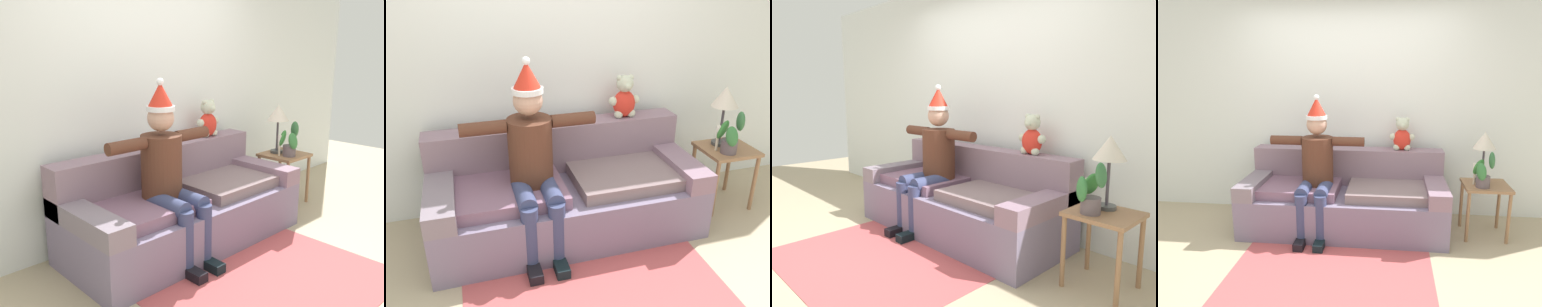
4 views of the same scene
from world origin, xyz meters
The scene contains 10 objects.
ground_plane centered at (0.00, 0.00, 0.00)m, with size 10.00×10.00×0.00m, color tan.
back_wall centered at (0.00, 1.55, 1.35)m, with size 7.00×0.10×2.70m, color white.
couch centered at (0.00, 1.01, 0.33)m, with size 2.21×0.93×0.85m.
person_seated centered at (-0.29, 0.84, 0.76)m, with size 1.02×0.77×1.51m.
teddy_bear centered at (0.63, 1.30, 1.02)m, with size 0.29×0.17×0.38m.
side_table centered at (1.52, 0.96, 0.47)m, with size 0.47×0.44×0.58m.
table_lamp centered at (1.49, 1.05, 1.01)m, with size 0.24×0.24×0.55m.
potted_plant centered at (1.46, 0.86, 0.73)m, with size 0.24×0.25×0.39m.
candle_tall centered at (1.39, 0.94, 0.73)m, with size 0.04×0.04×0.23m.
area_rug centered at (0.00, -0.06, 0.00)m, with size 1.82×1.28×0.01m, color #B64F51.
Camera 1 is at (-2.45, -1.71, 1.75)m, focal length 40.10 mm.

